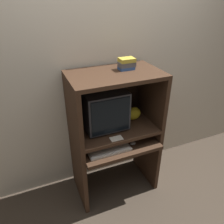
% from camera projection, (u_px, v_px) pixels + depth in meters
% --- Properties ---
extents(ground_plane, '(12.00, 12.00, 0.00)m').
position_uv_depth(ground_plane, '(124.00, 200.00, 2.38)').
color(ground_plane, '#3D3328').
extents(wall_back, '(6.00, 0.06, 2.60)m').
position_uv_depth(wall_back, '(103.00, 69.00, 2.22)').
color(wall_back, beige).
rests_on(wall_back, ground_plane).
extents(desk_base, '(0.85, 0.58, 0.66)m').
position_uv_depth(desk_base, '(116.00, 159.00, 2.36)').
color(desk_base, '#382316').
rests_on(desk_base, ground_plane).
extents(desk_monitor_shelf, '(0.85, 0.52, 0.14)m').
position_uv_depth(desk_monitor_shelf, '(115.00, 129.00, 2.22)').
color(desk_monitor_shelf, '#382316').
rests_on(desk_monitor_shelf, desk_base).
extents(hutch_upper, '(0.85, 0.52, 0.56)m').
position_uv_depth(hutch_upper, '(114.00, 91.00, 2.05)').
color(hutch_upper, '#382316').
rests_on(hutch_upper, desk_monitor_shelf).
extents(crt_monitor, '(0.40, 0.38, 0.39)m').
position_uv_depth(crt_monitor, '(104.00, 108.00, 2.10)').
color(crt_monitor, '#333338').
rests_on(crt_monitor, desk_monitor_shelf).
extents(keyboard, '(0.41, 0.14, 0.03)m').
position_uv_depth(keyboard, '(110.00, 150.00, 2.07)').
color(keyboard, beige).
rests_on(keyboard, desk_base).
extents(mouse, '(0.06, 0.04, 0.03)m').
position_uv_depth(mouse, '(133.00, 143.00, 2.16)').
color(mouse, '#B7B7B7').
rests_on(mouse, desk_base).
extents(snack_bag, '(0.16, 0.12, 0.13)m').
position_uv_depth(snack_bag, '(133.00, 113.00, 2.29)').
color(snack_bag, gold).
rests_on(snack_bag, desk_monitor_shelf).
extents(book_stack, '(0.15, 0.11, 0.11)m').
position_uv_depth(book_stack, '(127.00, 64.00, 1.98)').
color(book_stack, navy).
rests_on(book_stack, hutch_upper).
extents(paper_card, '(0.12, 0.08, 0.00)m').
position_uv_depth(paper_card, '(116.00, 138.00, 2.01)').
color(paper_card, beige).
rests_on(paper_card, desk_monitor_shelf).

